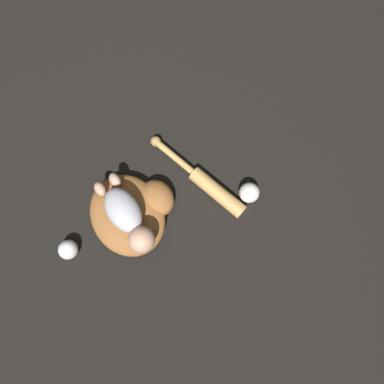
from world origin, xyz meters
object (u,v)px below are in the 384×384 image
(baseball_glove, at_px, (133,212))
(baby_figure, at_px, (128,217))
(baseball_bat, at_px, (207,184))
(baseball, at_px, (249,193))
(baseball_spare, at_px, (68,250))

(baseball_glove, distance_m, baby_figure, 0.10)
(baby_figure, height_order, baseball_bat, baby_figure)
(baseball_glove, bearing_deg, baby_figure, -28.61)
(baseball, bearing_deg, baby_figure, -102.05)
(baseball_glove, xyz_separation_m, baseball, (0.12, 0.42, -0.01))
(baseball_glove, relative_size, baby_figure, 1.06)
(baseball_bat, bearing_deg, baseball_spare, -90.18)
(baseball_glove, distance_m, baseball_bat, 0.30)
(baby_figure, relative_size, baseball_bat, 0.74)
(baby_figure, bearing_deg, baseball_bat, 91.53)
(baseball_glove, bearing_deg, baseball_bat, 85.51)
(baseball_glove, height_order, baseball, baseball_glove)
(baseball, distance_m, baseball_spare, 0.69)
(baseball, xyz_separation_m, baseball_spare, (-0.10, -0.68, -0.00))
(baseball_glove, bearing_deg, baseball_spare, -85.36)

